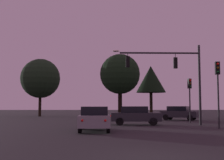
# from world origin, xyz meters

# --- Properties ---
(ground_plane) EXTENTS (168.00, 168.00, 0.00)m
(ground_plane) POSITION_xyz_m (0.00, 24.50, 0.00)
(ground_plane) COLOR #262326
(ground_plane) RESTS_ON ground
(traffic_signal_mast_arm) EXTENTS (7.20, 0.37, 6.54)m
(traffic_signal_mast_arm) POSITION_xyz_m (4.19, 15.14, 4.49)
(traffic_signal_mast_arm) COLOR #232326
(traffic_signal_mast_arm) RESTS_ON ground
(traffic_light_corner_left) EXTENTS (0.32, 0.36, 4.65)m
(traffic_light_corner_left) POSITION_xyz_m (6.46, 11.56, 3.28)
(traffic_light_corner_left) COLOR #232326
(traffic_light_corner_left) RESTS_ON ground
(traffic_light_corner_right) EXTENTS (0.36, 0.38, 4.05)m
(traffic_light_corner_right) POSITION_xyz_m (6.35, 18.10, 2.88)
(traffic_light_corner_right) COLOR #232326
(traffic_light_corner_right) RESTS_ON ground
(car_nearside_lane) EXTENTS (1.83, 4.56, 1.52)m
(car_nearside_lane) POSITION_xyz_m (-2.06, 9.70, 0.80)
(car_nearside_lane) COLOR gray
(car_nearside_lane) RESTS_ON ground
(car_crossing_right) EXTENTS (4.22, 2.11, 1.52)m
(car_crossing_right) POSITION_xyz_m (1.13, 15.68, 0.79)
(car_crossing_right) COLOR #232328
(car_crossing_right) RESTS_ON ground
(car_far_lane) EXTENTS (4.37, 3.51, 1.52)m
(car_far_lane) POSITION_xyz_m (6.79, 23.83, 0.79)
(car_far_lane) COLOR #232328
(car_far_lane) RESTS_ON ground
(tree_left_far) EXTENTS (4.05, 4.05, 7.03)m
(tree_left_far) POSITION_xyz_m (5.00, 31.93, 5.17)
(tree_left_far) COLOR black
(tree_left_far) RESTS_ON ground
(tree_center_horizon) EXTENTS (4.78, 4.78, 7.74)m
(tree_center_horizon) POSITION_xyz_m (0.47, 26.67, 5.32)
(tree_center_horizon) COLOR black
(tree_center_horizon) RESTS_ON ground
(tree_right_cluster) EXTENTS (5.88, 5.88, 8.60)m
(tree_right_cluster) POSITION_xyz_m (-10.94, 36.26, 5.65)
(tree_right_cluster) COLOR black
(tree_right_cluster) RESTS_ON ground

